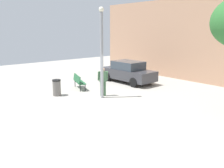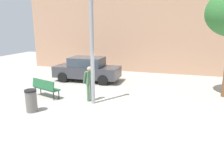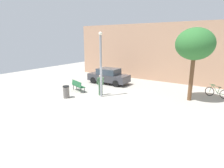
# 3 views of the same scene
# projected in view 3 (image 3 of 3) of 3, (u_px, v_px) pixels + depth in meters

# --- Properties ---
(ground_plane) EXTENTS (36.00, 36.00, 0.00)m
(ground_plane) POSITION_uv_depth(u_px,v_px,m) (113.00, 102.00, 13.23)
(ground_plane) COLOR #A8A399
(building_facade) EXTENTS (19.99, 2.00, 6.05)m
(building_facade) POSITION_uv_depth(u_px,v_px,m) (159.00, 52.00, 20.15)
(building_facade) COLOR tan
(building_facade) RESTS_ON ground_plane
(lamppost) EXTENTS (0.28, 0.28, 4.96)m
(lamppost) POSITION_uv_depth(u_px,v_px,m) (101.00, 63.00, 13.91)
(lamppost) COLOR gray
(lamppost) RESTS_ON ground_plane
(person_by_lamppost) EXTENTS (0.49, 0.63, 1.67)m
(person_by_lamppost) POSITION_uv_depth(u_px,v_px,m) (101.00, 84.00, 14.71)
(person_by_lamppost) COLOR #47704C
(person_by_lamppost) RESTS_ON ground_plane
(park_bench) EXTENTS (1.67, 0.98, 0.92)m
(park_bench) POSITION_uv_depth(u_px,v_px,m) (78.00, 85.00, 15.93)
(park_bench) COLOR #236038
(park_bench) RESTS_ON ground_plane
(plaza_tree) EXTENTS (2.64, 2.64, 5.23)m
(plaza_tree) POSITION_uv_depth(u_px,v_px,m) (195.00, 45.00, 12.76)
(plaza_tree) COLOR brown
(plaza_tree) RESTS_ON ground_plane
(bicycle_green) EXTENTS (1.75, 0.55, 0.97)m
(bicycle_green) POSITION_uv_depth(u_px,v_px,m) (217.00, 92.00, 14.31)
(bicycle_green) COLOR black
(bicycle_green) RESTS_ON ground_plane
(parked_car_charcoal) EXTENTS (4.22, 1.86, 1.55)m
(parked_car_charcoal) POSITION_uv_depth(u_px,v_px,m) (109.00, 76.00, 18.65)
(parked_car_charcoal) COLOR #38383D
(parked_car_charcoal) RESTS_ON ground_plane
(trash_bin) EXTENTS (0.49, 0.49, 0.95)m
(trash_bin) POSITION_uv_depth(u_px,v_px,m) (66.00, 92.00, 14.14)
(trash_bin) COLOR #66605B
(trash_bin) RESTS_ON ground_plane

